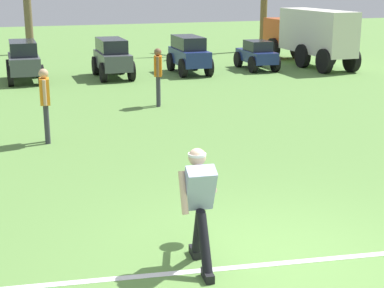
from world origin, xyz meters
The scene contains 11 objects.
ground_plane centered at (0.00, 0.00, 0.00)m, with size 80.00×80.00×0.00m, color #608E43.
field_line_paint centered at (0.00, -0.07, 0.00)m, with size 26.25×0.11×0.01m, color white.
frisbee_thrower centered at (-0.91, 0.26, 0.80)m, with size 0.54×1.09×1.41m.
frisbee_in_flight centered at (-0.64, 0.89, 0.63)m, with size 0.35×0.36×0.12m.
teammate_near_sideline centered at (-2.02, 6.48, 0.94)m, with size 0.23×0.50×1.56m.
teammate_midfield centered at (1.23, 9.29, 0.94)m, with size 0.30×0.49×1.56m.
parked_car_slot_c centered at (-1.89, 14.70, 0.72)m, with size 1.20×2.43×1.34m.
parked_car_slot_d centered at (1.09, 14.53, 0.72)m, with size 1.20×2.43×1.34m.
parked_car_slot_e centered at (3.94, 14.55, 0.72)m, with size 1.25×2.44×1.34m.
parked_car_slot_f centered at (6.69, 14.58, 0.56)m, with size 1.20×2.25×1.10m.
box_truck centered at (9.21, 15.04, 1.23)m, with size 1.50×5.93×2.20m.
Camera 1 is at (-3.14, -5.79, 3.30)m, focal length 55.00 mm.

